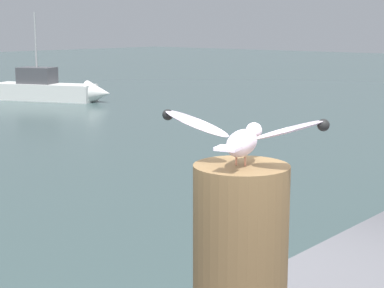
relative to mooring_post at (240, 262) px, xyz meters
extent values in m
cylinder|color=brown|center=(0.00, 0.00, 0.00)|extent=(0.37, 0.37, 0.78)
cylinder|color=tan|center=(0.00, -0.02, 0.41)|extent=(0.01, 0.01, 0.04)
cylinder|color=tan|center=(-0.01, 0.01, 0.41)|extent=(0.01, 0.01, 0.04)
ellipsoid|color=silver|center=(0.00, 0.00, 0.47)|extent=(0.25, 0.15, 0.10)
sphere|color=silver|center=(0.13, 0.04, 0.50)|extent=(0.06, 0.06, 0.06)
cone|color=gold|center=(0.18, 0.05, 0.50)|extent=(0.05, 0.03, 0.02)
cube|color=silver|center=(-0.14, -0.04, 0.48)|extent=(0.09, 0.10, 0.01)
ellipsoid|color=silver|center=(0.04, -0.18, 0.54)|extent=(0.19, 0.29, 0.10)
sphere|color=#262626|center=(0.08, -0.30, 0.56)|extent=(0.04, 0.04, 0.04)
ellipsoid|color=silver|center=(-0.06, 0.17, 0.54)|extent=(0.19, 0.29, 0.10)
sphere|color=#262626|center=(-0.10, 0.29, 0.56)|extent=(0.04, 0.04, 0.04)
cube|color=silver|center=(12.64, 18.91, -1.63)|extent=(2.56, 4.08, 0.64)
cone|color=silver|center=(13.55, 16.84, -1.60)|extent=(1.22, 1.22, 0.93)
cube|color=#47474C|center=(12.50, 19.21, -0.99)|extent=(1.31, 1.60, 0.62)
cylinder|color=#A5A5A8|center=(12.50, 19.21, 0.36)|extent=(0.08, 0.08, 2.09)
camera|label=1|loc=(-1.87, -1.39, 0.91)|focal=59.01mm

